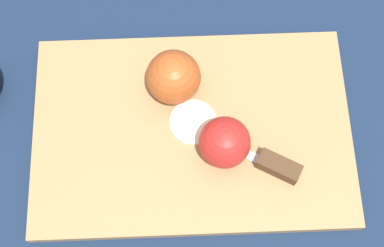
# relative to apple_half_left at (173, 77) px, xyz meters

# --- Properties ---
(ground_plane) EXTENTS (4.00, 4.00, 0.00)m
(ground_plane) POSITION_rel_apple_half_left_xyz_m (0.03, -0.05, -0.05)
(ground_plane) COLOR #14233D
(cutting_board) EXTENTS (0.47, 0.36, 0.02)m
(cutting_board) POSITION_rel_apple_half_left_xyz_m (0.03, -0.05, -0.04)
(cutting_board) COLOR #A37A4C
(cutting_board) RESTS_ON ground_plane
(apple_half_left) EXTENTS (0.07, 0.07, 0.07)m
(apple_half_left) POSITION_rel_apple_half_left_xyz_m (0.00, 0.00, 0.00)
(apple_half_left) COLOR #AD4C1E
(apple_half_left) RESTS_ON cutting_board
(apple_half_right) EXTENTS (0.07, 0.07, 0.07)m
(apple_half_right) POSITION_rel_apple_half_left_xyz_m (0.08, -0.08, -0.00)
(apple_half_right) COLOR red
(apple_half_right) RESTS_ON cutting_board
(knife) EXTENTS (0.15, 0.06, 0.02)m
(knife) POSITION_rel_apple_half_left_xyz_m (0.14, -0.09, -0.03)
(knife) COLOR silver
(knife) RESTS_ON cutting_board
(apple_slice) EXTENTS (0.06, 0.06, 0.00)m
(apple_slice) POSITION_rel_apple_half_left_xyz_m (0.03, -0.04, -0.03)
(apple_slice) COLOR #EFE5C6
(apple_slice) RESTS_ON cutting_board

